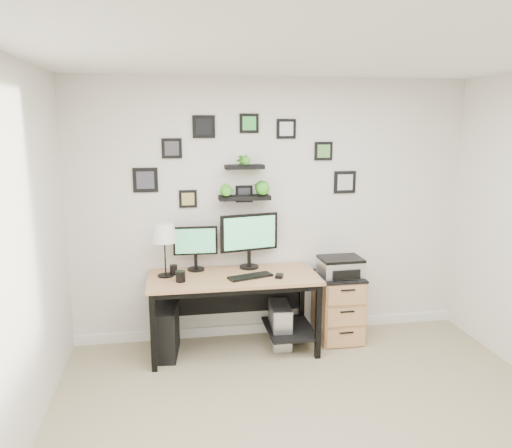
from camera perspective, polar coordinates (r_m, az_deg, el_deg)
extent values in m
plane|color=white|center=(3.05, 10.11, 19.49)|extent=(4.00, 4.00, 0.00)
plane|color=silver|center=(5.02, 1.93, 1.58)|extent=(4.00, 0.00, 4.00)
cube|color=white|center=(5.37, 1.87, -11.70)|extent=(4.00, 0.03, 0.10)
cube|color=tan|center=(4.73, -2.59, -6.11)|extent=(1.60, 0.70, 0.03)
cube|color=black|center=(4.75, -2.59, -6.57)|extent=(1.54, 0.64, 0.05)
cube|color=black|center=(5.13, -3.03, -7.93)|extent=(1.44, 0.02, 0.41)
cube|color=black|center=(5.02, 3.84, -11.82)|extent=(0.45, 0.63, 0.03)
cube|color=black|center=(4.56, -11.68, -12.10)|extent=(0.05, 0.05, 0.72)
cube|color=black|center=(5.11, -11.47, -9.42)|extent=(0.05, 0.05, 0.72)
cube|color=black|center=(4.73, 7.13, -11.02)|extent=(0.05, 0.05, 0.72)
cube|color=black|center=(5.27, 5.24, -8.58)|extent=(0.05, 0.05, 0.72)
cylinder|color=black|center=(4.93, -6.87, -5.14)|extent=(0.17, 0.17, 0.02)
cylinder|color=black|center=(4.91, -6.89, -4.31)|extent=(0.03, 0.03, 0.15)
cube|color=black|center=(4.86, -6.95, -1.90)|extent=(0.43, 0.04, 0.28)
cube|color=#4CB272|center=(4.84, -6.95, -1.95)|extent=(0.38, 0.02, 0.24)
cylinder|color=black|center=(4.97, -0.79, -4.91)|extent=(0.22, 0.22, 0.02)
cylinder|color=black|center=(4.95, -0.80, -3.98)|extent=(0.04, 0.04, 0.17)
cube|color=black|center=(4.88, -0.78, -0.97)|extent=(0.58, 0.15, 0.37)
cube|color=#4CB272|center=(4.86, -0.70, -1.02)|extent=(0.52, 0.11, 0.32)
cube|color=black|center=(4.67, -0.67, -6.02)|extent=(0.44, 0.26, 0.02)
cube|color=black|center=(4.67, 2.69, -5.96)|extent=(0.10, 0.12, 0.03)
cylinder|color=black|center=(4.79, -10.27, -5.80)|extent=(0.15, 0.15, 0.01)
cylinder|color=black|center=(4.72, -10.37, -3.13)|extent=(0.01, 0.01, 0.46)
cone|color=white|center=(4.68, -10.45, -0.99)|extent=(0.25, 0.25, 0.17)
cylinder|color=black|center=(4.59, -8.62, -5.94)|extent=(0.09, 0.09, 0.10)
cylinder|color=black|center=(4.81, -9.40, -5.19)|extent=(0.07, 0.07, 0.09)
cube|color=black|center=(4.89, -10.24, -11.92)|extent=(0.26, 0.50, 0.48)
cube|color=gray|center=(5.03, 2.77, -11.42)|extent=(0.21, 0.43, 0.41)
cube|color=silver|center=(4.84, 3.12, -12.37)|extent=(0.17, 0.02, 0.39)
cube|color=tan|center=(5.20, 9.34, -9.41)|extent=(0.42, 0.50, 0.65)
cube|color=black|center=(5.09, 9.46, -5.88)|extent=(0.43, 0.51, 0.02)
cube|color=tan|center=(5.05, 10.22, -12.72)|extent=(0.39, 0.02, 0.18)
cylinder|color=black|center=(5.02, 10.30, -12.15)|extent=(0.14, 0.02, 0.02)
cube|color=tan|center=(4.97, 10.31, -10.44)|extent=(0.39, 0.02, 0.18)
cylinder|color=black|center=(4.93, 10.40, -9.84)|extent=(0.14, 0.02, 0.02)
cube|color=tan|center=(4.89, 10.41, -8.08)|extent=(0.39, 0.02, 0.18)
cylinder|color=black|center=(4.86, 10.49, -7.46)|extent=(0.14, 0.02, 0.02)
cube|color=silver|center=(5.04, 9.64, -4.96)|extent=(0.42, 0.33, 0.16)
cube|color=black|center=(5.02, 9.67, -3.94)|extent=(0.42, 0.33, 0.03)
cube|color=black|center=(4.90, 10.32, -5.75)|extent=(0.28, 0.03, 0.09)
cube|color=black|center=(4.86, -1.32, 3.03)|extent=(0.50, 0.18, 0.04)
cube|color=black|center=(4.82, -1.32, 6.55)|extent=(0.38, 0.15, 0.04)
imported|color=green|center=(4.82, -3.34, 4.80)|extent=(0.15, 0.12, 0.27)
imported|color=green|center=(4.87, 0.66, 4.89)|extent=(0.15, 0.15, 0.27)
imported|color=green|center=(4.81, -1.33, 8.30)|extent=(0.13, 0.09, 0.25)
cube|color=black|center=(4.89, -7.78, 2.86)|extent=(0.17, 0.02, 0.17)
cube|color=#A6954C|center=(4.88, -7.78, 2.84)|extent=(0.12, 0.00, 0.12)
cube|color=black|center=(4.87, -12.53, 4.93)|extent=(0.23, 0.02, 0.23)
cube|color=#393B44|center=(4.86, -12.53, 4.91)|extent=(0.16, 0.00, 0.16)
cube|color=black|center=(4.84, -9.60, 8.52)|extent=(0.19, 0.02, 0.19)
cube|color=#37373C|center=(4.83, -9.60, 8.51)|extent=(0.13, 0.00, 0.13)
cube|color=black|center=(4.85, -5.99, 11.00)|extent=(0.21, 0.02, 0.21)
cube|color=black|center=(4.83, -5.98, 11.00)|extent=(0.15, 0.00, 0.15)
cube|color=black|center=(4.94, -1.36, 3.46)|extent=(0.17, 0.02, 0.17)
cube|color=#2E2D33|center=(4.92, -1.34, 3.44)|extent=(0.12, 0.00, 0.12)
cube|color=black|center=(5.17, 10.12, 4.73)|extent=(0.23, 0.02, 0.23)
cube|color=#B6B7BB|center=(5.16, 10.16, 4.71)|extent=(0.16, 0.00, 0.16)
cube|color=black|center=(4.89, -0.79, 11.43)|extent=(0.19, 0.02, 0.19)
cube|color=green|center=(4.88, -0.77, 11.43)|extent=(0.13, 0.00, 0.13)
cube|color=black|center=(5.07, 7.72, 8.26)|extent=(0.18, 0.02, 0.18)
cube|color=#559544|center=(5.06, 7.75, 8.25)|extent=(0.13, 0.00, 0.13)
cube|color=black|center=(4.96, 3.47, 10.80)|extent=(0.19, 0.02, 0.19)
cube|color=silver|center=(4.95, 3.50, 10.80)|extent=(0.13, 0.00, 0.13)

